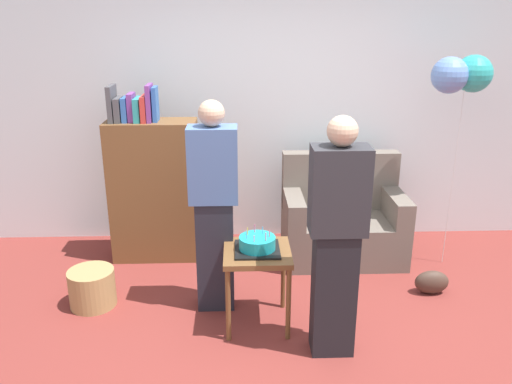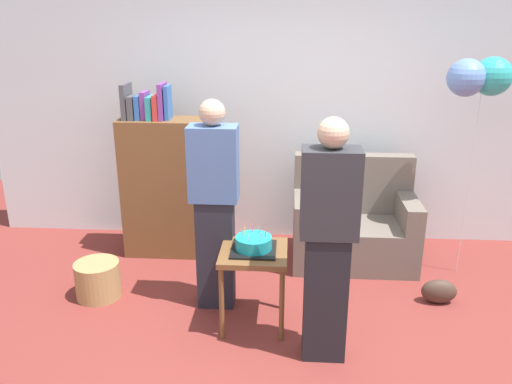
{
  "view_description": "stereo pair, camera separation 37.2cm",
  "coord_description": "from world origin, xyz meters",
  "px_view_note": "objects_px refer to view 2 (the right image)",
  "views": [
    {
      "loc": [
        -0.36,
        -3.02,
        2.2
      ],
      "look_at": [
        -0.23,
        0.6,
        0.95
      ],
      "focal_mm": 36.54,
      "sensor_mm": 36.0,
      "label": 1
    },
    {
      "loc": [
        0.01,
        -3.01,
        2.2
      ],
      "look_at": [
        -0.23,
        0.6,
        0.95
      ],
      "focal_mm": 36.54,
      "sensor_mm": 36.0,
      "label": 2
    }
  ],
  "objects_px": {
    "couch": "(353,225)",
    "person_holding_cake": "(328,242)",
    "bookshelf": "(166,184)",
    "side_table": "(254,262)",
    "birthday_cake": "(254,244)",
    "handbag": "(439,291)",
    "person_blowing_candles": "(215,205)",
    "wicker_basket": "(98,280)",
    "balloon_bunch": "(480,77)"
  },
  "relations": [
    {
      "from": "couch",
      "to": "person_holding_cake",
      "type": "relative_size",
      "value": 0.67
    },
    {
      "from": "bookshelf",
      "to": "side_table",
      "type": "xyz_separation_m",
      "value": [
        0.9,
        -1.18,
        -0.19
      ]
    },
    {
      "from": "birthday_cake",
      "to": "person_holding_cake",
      "type": "distance_m",
      "value": 0.63
    },
    {
      "from": "handbag",
      "to": "side_table",
      "type": "bearing_deg",
      "value": -165.32
    },
    {
      "from": "person_blowing_candles",
      "to": "wicker_basket",
      "type": "relative_size",
      "value": 4.53
    },
    {
      "from": "handbag",
      "to": "balloon_bunch",
      "type": "height_order",
      "value": "balloon_bunch"
    },
    {
      "from": "side_table",
      "to": "balloon_bunch",
      "type": "xyz_separation_m",
      "value": [
        1.76,
        1.01,
        1.21
      ]
    },
    {
      "from": "wicker_basket",
      "to": "handbag",
      "type": "distance_m",
      "value": 2.75
    },
    {
      "from": "side_table",
      "to": "handbag",
      "type": "xyz_separation_m",
      "value": [
        1.45,
        0.38,
        -0.4
      ]
    },
    {
      "from": "person_holding_cake",
      "to": "person_blowing_candles",
      "type": "bearing_deg",
      "value": -30.55
    },
    {
      "from": "bookshelf",
      "to": "balloon_bunch",
      "type": "distance_m",
      "value": 2.86
    },
    {
      "from": "person_blowing_candles",
      "to": "side_table",
      "type": "bearing_deg",
      "value": -35.88
    },
    {
      "from": "balloon_bunch",
      "to": "handbag",
      "type": "bearing_deg",
      "value": -115.88
    },
    {
      "from": "couch",
      "to": "balloon_bunch",
      "type": "bearing_deg",
      "value": -7.41
    },
    {
      "from": "birthday_cake",
      "to": "person_blowing_candles",
      "type": "height_order",
      "value": "person_blowing_candles"
    },
    {
      "from": "side_table",
      "to": "handbag",
      "type": "bearing_deg",
      "value": 14.68
    },
    {
      "from": "wicker_basket",
      "to": "balloon_bunch",
      "type": "relative_size",
      "value": 0.19
    },
    {
      "from": "birthday_cake",
      "to": "balloon_bunch",
      "type": "bearing_deg",
      "value": 29.9
    },
    {
      "from": "couch",
      "to": "side_table",
      "type": "distance_m",
      "value": 1.42
    },
    {
      "from": "bookshelf",
      "to": "person_holding_cake",
      "type": "height_order",
      "value": "person_holding_cake"
    },
    {
      "from": "bookshelf",
      "to": "balloon_bunch",
      "type": "height_order",
      "value": "balloon_bunch"
    },
    {
      "from": "handbag",
      "to": "person_blowing_candles",
      "type": "bearing_deg",
      "value": -176.08
    },
    {
      "from": "balloon_bunch",
      "to": "person_blowing_candles",
      "type": "bearing_deg",
      "value": -160.06
    },
    {
      "from": "birthday_cake",
      "to": "person_holding_cake",
      "type": "xyz_separation_m",
      "value": [
        0.5,
        -0.35,
        0.19
      ]
    },
    {
      "from": "birthday_cake",
      "to": "handbag",
      "type": "height_order",
      "value": "birthday_cake"
    },
    {
      "from": "couch",
      "to": "balloon_bunch",
      "type": "height_order",
      "value": "balloon_bunch"
    },
    {
      "from": "couch",
      "to": "handbag",
      "type": "xyz_separation_m",
      "value": [
        0.61,
        -0.75,
        -0.24
      ]
    },
    {
      "from": "bookshelf",
      "to": "side_table",
      "type": "distance_m",
      "value": 1.5
    },
    {
      "from": "couch",
      "to": "person_holding_cake",
      "type": "height_order",
      "value": "person_holding_cake"
    },
    {
      "from": "person_blowing_candles",
      "to": "handbag",
      "type": "bearing_deg",
      "value": 7.79
    },
    {
      "from": "couch",
      "to": "birthday_cake",
      "type": "distance_m",
      "value": 1.44
    },
    {
      "from": "birthday_cake",
      "to": "person_blowing_candles",
      "type": "relative_size",
      "value": 0.2
    },
    {
      "from": "wicker_basket",
      "to": "handbag",
      "type": "relative_size",
      "value": 1.29
    },
    {
      "from": "side_table",
      "to": "person_holding_cake",
      "type": "relative_size",
      "value": 0.36
    },
    {
      "from": "bookshelf",
      "to": "wicker_basket",
      "type": "relative_size",
      "value": 4.49
    },
    {
      "from": "balloon_bunch",
      "to": "side_table",
      "type": "bearing_deg",
      "value": -150.1
    },
    {
      "from": "side_table",
      "to": "person_blowing_candles",
      "type": "bearing_deg",
      "value": 140.24
    },
    {
      "from": "handbag",
      "to": "couch",
      "type": "bearing_deg",
      "value": 129.2
    },
    {
      "from": "birthday_cake",
      "to": "couch",
      "type": "bearing_deg",
      "value": 53.34
    },
    {
      "from": "couch",
      "to": "wicker_basket",
      "type": "distance_m",
      "value": 2.3
    },
    {
      "from": "person_blowing_candles",
      "to": "couch",
      "type": "bearing_deg",
      "value": 40.92
    },
    {
      "from": "bookshelf",
      "to": "handbag",
      "type": "relative_size",
      "value": 5.78
    },
    {
      "from": "wicker_basket",
      "to": "person_holding_cake",
      "type": "bearing_deg",
      "value": -19.79
    },
    {
      "from": "couch",
      "to": "balloon_bunch",
      "type": "distance_m",
      "value": 1.65
    },
    {
      "from": "bookshelf",
      "to": "balloon_bunch",
      "type": "relative_size",
      "value": 0.86
    },
    {
      "from": "person_blowing_candles",
      "to": "person_holding_cake",
      "type": "bearing_deg",
      "value": -33.03
    },
    {
      "from": "couch",
      "to": "person_blowing_candles",
      "type": "relative_size",
      "value": 0.67
    },
    {
      "from": "couch",
      "to": "bookshelf",
      "type": "distance_m",
      "value": 1.78
    },
    {
      "from": "person_holding_cake",
      "to": "wicker_basket",
      "type": "xyz_separation_m",
      "value": [
        -1.79,
        0.64,
        -0.68
      ]
    },
    {
      "from": "side_table",
      "to": "wicker_basket",
      "type": "xyz_separation_m",
      "value": [
        -1.29,
        0.3,
        -0.35
      ]
    }
  ]
}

